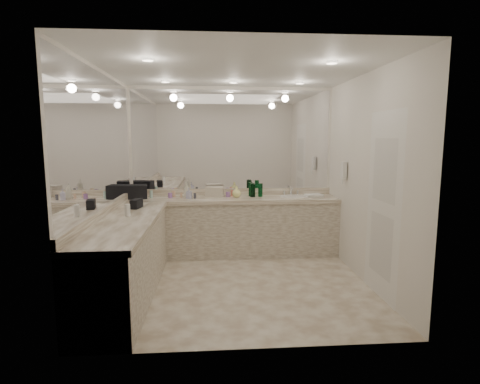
{
  "coord_description": "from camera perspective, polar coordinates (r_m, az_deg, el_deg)",
  "views": [
    {
      "loc": [
        -0.31,
        -4.48,
        1.79
      ],
      "look_at": [
        0.05,
        0.4,
        1.1
      ],
      "focal_mm": 28.0,
      "sensor_mm": 36.0,
      "label": 1
    }
  ],
  "objects": [
    {
      "name": "green_bottle_1",
      "position": [
        5.79,
        2.03,
        0.22
      ],
      "size": [
        0.06,
        0.06,
        0.2
      ],
      "primitive_type": "cylinder",
      "color": "#0B5624",
      "rests_on": "vanity_back_top"
    },
    {
      "name": "backsplash_left",
      "position": [
        4.73,
        -19.74,
        -2.65
      ],
      "size": [
        0.04,
        3.0,
        0.1
      ],
      "primitive_type": "cube",
      "color": "white",
      "rests_on": "vanity_left_top"
    },
    {
      "name": "wall_left",
      "position": [
        4.69,
        -20.18,
        1.56
      ],
      "size": [
        0.02,
        3.0,
        2.6
      ],
      "primitive_type": "cube",
      "color": "silver",
      "rests_on": "floor"
    },
    {
      "name": "amenity_bottle_6",
      "position": [
        5.8,
        -1.86,
        -0.36
      ],
      "size": [
        0.06,
        0.06,
        0.08
      ],
      "primitive_type": "cylinder",
      "color": "#9966B2",
      "rests_on": "vanity_back_top"
    },
    {
      "name": "door",
      "position": [
        4.47,
        20.94,
        -2.01
      ],
      "size": [
        0.02,
        0.82,
        2.1
      ],
      "primitive_type": "cube",
      "color": "white",
      "rests_on": "wall_right"
    },
    {
      "name": "vanity_back_top",
      "position": [
        5.76,
        -1.09,
        -1.14
      ],
      "size": [
        3.2,
        0.64,
        0.06
      ],
      "primitive_type": "cube",
      "color": "white",
      "rests_on": "vanity_back_base"
    },
    {
      "name": "green_bottle_2",
      "position": [
        5.84,
        3.12,
        0.3
      ],
      "size": [
        0.07,
        0.07,
        0.21
      ],
      "primitive_type": "cylinder",
      "color": "#0B5624",
      "rests_on": "vanity_back_top"
    },
    {
      "name": "amenity_bottle_5",
      "position": [
        5.87,
        -1.23,
        -0.16
      ],
      "size": [
        0.04,
        0.04,
        0.1
      ],
      "primitive_type": "cylinder",
      "color": "#E57F66",
      "rests_on": "vanity_back_top"
    },
    {
      "name": "vanity_back_base",
      "position": [
        5.85,
        -1.09,
        -5.47
      ],
      "size": [
        3.2,
        0.6,
        0.84
      ],
      "primitive_type": "cube",
      "color": "silver",
      "rests_on": "floor"
    },
    {
      "name": "hand_towel",
      "position": [
        5.93,
        11.19,
        -0.51
      ],
      "size": [
        0.29,
        0.23,
        0.04
      ],
      "primitive_type": "cube",
      "rotation": [
        0.0,
        0.0,
        0.24
      ],
      "color": "white",
      "rests_on": "vanity_back_top"
    },
    {
      "name": "backsplash_back",
      "position": [
        6.03,
        -1.25,
        0.06
      ],
      "size": [
        3.2,
        0.04,
        0.1
      ],
      "primitive_type": "cube",
      "color": "white",
      "rests_on": "vanity_back_top"
    },
    {
      "name": "floor",
      "position": [
        4.84,
        -0.27,
        -13.66
      ],
      "size": [
        3.2,
        3.2,
        0.0
      ],
      "primitive_type": "plane",
      "color": "beige",
      "rests_on": "ground"
    },
    {
      "name": "faucet",
      "position": [
        6.08,
        7.76,
        0.24
      ],
      "size": [
        0.24,
        0.16,
        0.14
      ],
      "primitive_type": "cube",
      "color": "silver",
      "rests_on": "vanity_back_top"
    },
    {
      "name": "soap_bottle_c",
      "position": [
        5.76,
        -0.53,
        0.04
      ],
      "size": [
        0.17,
        0.17,
        0.17
      ],
      "primitive_type": "imported",
      "rotation": [
        0.0,
        0.0,
        -0.37
      ],
      "color": "#F0EE8A",
      "rests_on": "vanity_back_top"
    },
    {
      "name": "mirror_left",
      "position": [
        4.66,
        -20.33,
        7.37
      ],
      "size": [
        0.01,
        2.92,
        1.55
      ],
      "primitive_type": "cube",
      "color": "white",
      "rests_on": "wall_left"
    },
    {
      "name": "soap_bottle_b",
      "position": [
        5.68,
        -7.78,
        -0.19
      ],
      "size": [
        0.09,
        0.09,
        0.16
      ],
      "primitive_type": "imported",
      "rotation": [
        0.0,
        0.0,
        -0.33
      ],
      "color": "#B6B5D5",
      "rests_on": "vanity_back_top"
    },
    {
      "name": "amenity_bottle_2",
      "position": [
        5.81,
        -10.6,
        -0.51
      ],
      "size": [
        0.06,
        0.06,
        0.08
      ],
      "primitive_type": "cylinder",
      "color": "#9966B2",
      "rests_on": "vanity_back_top"
    },
    {
      "name": "sink",
      "position": [
        5.89,
        8.17,
        -0.76
      ],
      "size": [
        0.44,
        0.44,
        0.03
      ],
      "primitive_type": "cylinder",
      "color": "white",
      "rests_on": "vanity_back_top"
    },
    {
      "name": "wall_phone",
      "position": [
        5.53,
        15.53,
        3.2
      ],
      "size": [
        0.06,
        0.1,
        0.24
      ],
      "primitive_type": "cube",
      "color": "white",
      "rests_on": "wall_right"
    },
    {
      "name": "lotion_left",
      "position": [
        4.54,
        -16.76,
        -2.65
      ],
      "size": [
        0.06,
        0.06,
        0.15
      ],
      "primitive_type": "cylinder",
      "color": "white",
      "rests_on": "vanity_left_top"
    },
    {
      "name": "wall_back",
      "position": [
        6.01,
        -1.27,
        3.39
      ],
      "size": [
        3.2,
        0.02,
        2.6
      ],
      "primitive_type": "cube",
      "color": "silver",
      "rests_on": "floor"
    },
    {
      "name": "amenity_bottle_3",
      "position": [
        5.82,
        -8.95,
        -0.46
      ],
      "size": [
        0.04,
        0.04,
        0.07
      ],
      "primitive_type": "cylinder",
      "color": "#E0B28C",
      "rests_on": "vanity_back_top"
    },
    {
      "name": "amenity_bottle_0",
      "position": [
        5.85,
        -13.39,
        -0.34
      ],
      "size": [
        0.05,
        0.05,
        0.12
      ],
      "primitive_type": "cylinder",
      "color": "silver",
      "rests_on": "vanity_back_top"
    },
    {
      "name": "green_bottle_3",
      "position": [
        5.79,
        1.91,
        0.29
      ],
      "size": [
        0.06,
        0.06,
        0.21
      ],
      "primitive_type": "cylinder",
      "color": "#0B5624",
      "rests_on": "vanity_back_top"
    },
    {
      "name": "soap_bottle_a",
      "position": [
        5.79,
        -8.17,
        0.33
      ],
      "size": [
        0.1,
        0.1,
        0.24
      ],
      "primitive_type": "imported",
      "rotation": [
        0.0,
        0.0,
        -0.07
      ],
      "color": "beige",
      "rests_on": "vanity_back_top"
    },
    {
      "name": "amenity_bottle_4",
      "position": [
        5.88,
        -10.09,
        -0.29
      ],
      "size": [
        0.06,
        0.06,
        0.1
      ],
      "primitive_type": "cylinder",
      "color": "#E0B28C",
      "rests_on": "vanity_back_top"
    },
    {
      "name": "mirror_back",
      "position": [
        5.98,
        -1.27,
        7.92
      ],
      "size": [
        3.12,
        0.01,
        1.55
      ],
      "primitive_type": "cube",
      "color": "white",
      "rests_on": "wall_back"
    },
    {
      "name": "black_toiletry_bag",
      "position": [
        5.86,
        -15.78,
        0.07
      ],
      "size": [
        0.4,
        0.29,
        0.21
      ],
      "primitive_type": "cube",
      "rotation": [
        0.0,
        0.0,
        0.17
      ],
      "color": "black",
      "rests_on": "vanity_back_top"
    },
    {
      "name": "vanity_left_top",
      "position": [
        4.39,
        -17.08,
        -4.4
      ],
      "size": [
        0.64,
        2.42,
        0.06
      ],
      "primitive_type": "cube",
      "color": "white",
      "rests_on": "vanity_left_base"
    },
    {
      "name": "cream_cosmetic_case",
      "position": [
        5.84,
        -3.89,
        0.07
      ],
      "size": [
        0.3,
        0.22,
        0.16
      ],
      "primitive_type": "cube",
      "rotation": [
        0.0,
        0.0,
        -0.17
      ],
      "color": "beige",
      "rests_on": "vanity_back_top"
    },
    {
      "name": "black_bag_spill",
      "position": [
        5.04,
        -15.5,
        -1.74
      ],
      "size": [
        0.14,
        0.23,
        0.12
      ],
      "primitive_type": "cube",
      "rotation": [
        0.0,
        0.0,
        -0.19
      ],
      "color": "black",
      "rests_on": "vanity_left_top"
    },
    {
      "name": "vanity_left_base",
      "position": [
        4.51,
        -16.96,
        -9.99
      ],
      "size": [
        0.6,
        2.4,
        0.84
      ],
      "primitive_type": "cube",
      "color": "silver",
      "rests_on": "floor"
    },
    {
      "name": "ceiling",
      "position": [
        4.56,
        -0.29,
        18.28
      ],
      "size": [
        3.2,
        3.2,
        0.0
      ],
      "primitive_type": "plane",
      "color": "white",
      "rests_on": "floor"
    },
    {
      "name": "amenity_bottle_1",
      "position": [
        5.68,
        -6.89,
        -0.58
      ],
      "size": [
        0.04,
        0.04,
        0.08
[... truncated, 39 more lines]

